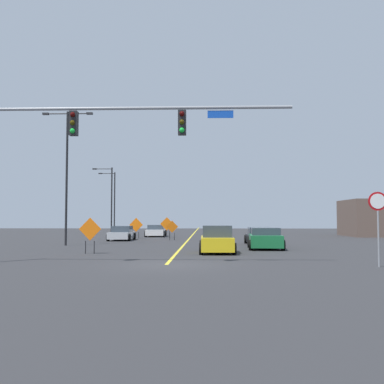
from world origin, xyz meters
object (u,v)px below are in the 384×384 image
street_lamp_mid_right (67,167)px  car_yellow_distant (217,240)px  construction_sign_median_near (172,228)px  car_green_approaching (265,239)px  stop_sign (378,214)px  street_lamp_far_right (110,197)px  car_silver_near (122,234)px  car_white_far (156,231)px  traffic_signal_assembly (75,137)px  construction_sign_right_lane (90,231)px  street_lamp_far_left (113,199)px  construction_sign_left_lane (167,225)px  construction_sign_right_shoulder (136,226)px  car_black_passing (259,237)px

street_lamp_mid_right → car_yellow_distant: size_ratio=2.43×
construction_sign_median_near → car_green_approaching: bearing=-59.1°
stop_sign → car_yellow_distant: (-6.35, 7.21, -1.41)m
street_lamp_far_right → car_silver_near: street_lamp_far_right is taller
car_white_far → stop_sign: bearing=-67.3°
construction_sign_median_near → traffic_signal_assembly: bearing=-96.8°
traffic_signal_assembly → car_yellow_distant: 10.23m
construction_sign_right_lane → street_lamp_far_left: bearing=99.6°
traffic_signal_assembly → street_lamp_mid_right: (-4.46, 13.15, 0.21)m
construction_sign_left_lane → construction_sign_right_shoulder: bearing=-166.2°
street_lamp_mid_right → construction_sign_median_near: bearing=49.3°
construction_sign_median_near → car_green_approaching: size_ratio=0.44×
construction_sign_median_near → car_white_far: size_ratio=0.43×
stop_sign → construction_sign_left_lane: bearing=112.8°
street_lamp_far_left → car_yellow_distant: size_ratio=1.96×
street_lamp_mid_right → construction_sign_right_lane: bearing=-63.6°
street_lamp_far_left → car_green_approaching: size_ratio=1.98×
construction_sign_median_near → construction_sign_left_lane: 4.09m
traffic_signal_assembly → car_silver_near: bearing=95.1°
construction_sign_median_near → construction_sign_right_lane: bearing=-102.1°
street_lamp_far_left → street_lamp_far_right: 7.72m
traffic_signal_assembly → construction_sign_left_lane: bearing=86.1°
construction_sign_right_lane → car_green_approaching: size_ratio=0.50×
construction_sign_right_shoulder → stop_sign: bearing=-61.3°
stop_sign → car_white_far: bearing=112.7°
street_lamp_mid_right → car_yellow_distant: street_lamp_mid_right is taller
traffic_signal_assembly → street_lamp_mid_right: size_ratio=1.46×
construction_sign_median_near → car_silver_near: 4.45m
construction_sign_left_lane → car_green_approaching: (7.63, -15.36, -0.66)m
street_lamp_far_left → car_silver_near: street_lamp_far_left is taller
car_green_approaching → street_lamp_mid_right: bearing=166.7°
car_green_approaching → car_black_passing: car_green_approaching is taller
construction_sign_right_shoulder → car_black_passing: size_ratio=0.45×
street_lamp_far_left → construction_sign_right_lane: size_ratio=3.92×
street_lamp_far_left → construction_sign_right_lane: 33.27m
construction_sign_median_near → car_green_approaching: (6.81, -11.37, -0.45)m
construction_sign_right_shoulder → car_yellow_distant: size_ratio=0.50×
street_lamp_mid_right → construction_sign_right_lane: size_ratio=4.87×
construction_sign_right_lane → street_lamp_far_right: bearing=99.8°
construction_sign_left_lane → car_black_passing: construction_sign_left_lane is taller
car_white_far → car_silver_near: bearing=-104.5°
car_green_approaching → car_yellow_distant: size_ratio=0.99×
traffic_signal_assembly → construction_sign_right_lane: size_ratio=7.12×
traffic_signal_assembly → stop_sign: 12.99m
street_lamp_far_right → car_black_passing: street_lamp_far_right is taller
construction_sign_right_shoulder → car_green_approaching: (10.53, -14.65, -0.59)m
car_green_approaching → car_white_far: bearing=115.7°
car_green_approaching → street_lamp_far_right: bearing=124.7°
construction_sign_right_lane → construction_sign_left_lane: bearing=82.7°
construction_sign_right_lane → car_white_far: size_ratio=0.49×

